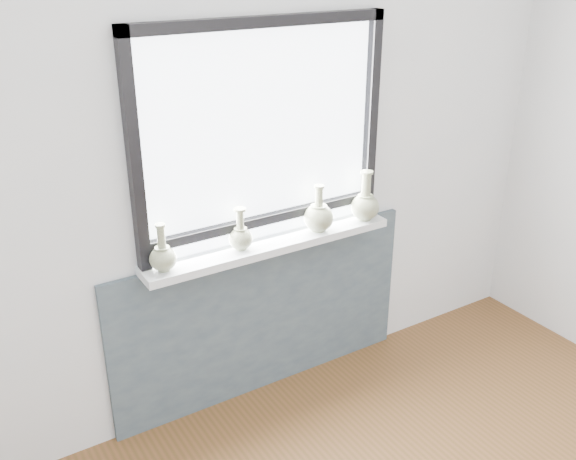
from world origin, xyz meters
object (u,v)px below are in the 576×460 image
vase_b (241,236)px  vase_d (365,204)px  vase_a (163,256)px  vase_c (319,216)px  windowsill (271,245)px

vase_b → vase_d: vase_d is taller
vase_d → vase_a: bearing=179.4°
vase_d → vase_c: bearing=178.6°
vase_c → vase_d: 0.29m
vase_a → vase_d: (1.12, -0.01, 0.02)m
vase_a → vase_b: vase_a is taller
windowsill → vase_b: bearing=-179.7°
vase_a → vase_d: size_ratio=0.84×
vase_c → vase_a: bearing=179.7°
vase_d → vase_b: bearing=178.2°
windowsill → vase_a: bearing=-178.8°
vase_d → windowsill: bearing=177.6°
vase_c → vase_b: bearing=177.9°
vase_a → vase_c: (0.83, -0.00, 0.01)m
windowsill → vase_b: vase_b is taller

